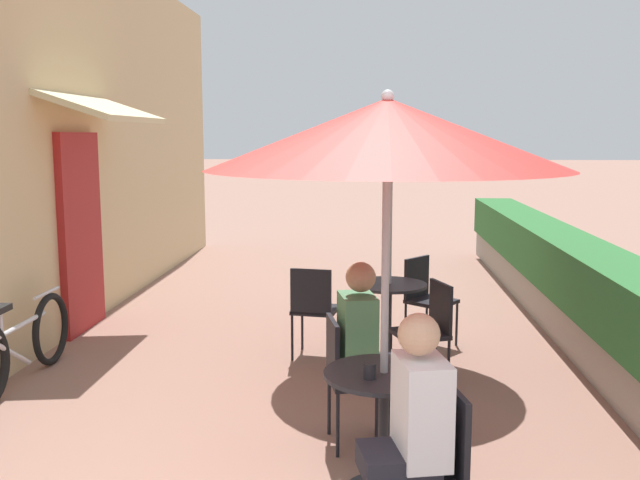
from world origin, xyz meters
TOP-DOWN VIEW (x-y plane):
  - cafe_facade_wall at (-2.54, 5.19)m, footprint 0.98×10.64m
  - planter_hedge at (2.75, 5.22)m, footprint 0.60×9.64m
  - patio_table_near at (0.75, 1.43)m, footprint 0.69×0.69m
  - patio_umbrella_near at (0.75, 1.43)m, footprint 1.99×1.99m
  - cafe_chair_near_left at (0.97, 0.78)m, footprint 0.48×0.48m
  - seated_patron_near_left at (0.86, 0.75)m, footprint 0.46×0.40m
  - cafe_chair_near_right at (0.53, 2.09)m, footprint 0.48×0.48m
  - seated_patron_near_right at (0.64, 2.11)m, footprint 0.46×0.40m
  - coffee_cup_near at (0.67, 1.32)m, footprint 0.07×0.07m
  - patio_table_mid at (0.84, 3.90)m, footprint 0.69×0.69m
  - patio_umbrella_mid at (0.84, 3.90)m, footprint 1.99×1.99m
  - cafe_chair_mid_left at (1.22, 4.47)m, footprint 0.56×0.56m
  - cafe_chair_mid_right at (0.15, 3.93)m, footprint 0.46×0.46m
  - cafe_chair_mid_back at (1.15, 3.28)m, footprint 0.51×0.51m
  - bicycle_second at (-2.22, 3.05)m, footprint 0.10×1.75m

SIDE VIEW (x-z plane):
  - bicycle_second at x=-2.22m, z-range -0.03..0.72m
  - patio_table_near at x=0.75m, z-range 0.14..0.87m
  - patio_table_mid at x=0.84m, z-range 0.14..0.87m
  - cafe_chair_near_left at x=0.97m, z-range 0.08..0.95m
  - cafe_chair_near_right at x=0.53m, z-range 0.08..0.95m
  - cafe_chair_mid_left at x=1.22m, z-range 0.08..0.95m
  - cafe_chair_mid_right at x=0.15m, z-range 0.08..0.95m
  - cafe_chair_mid_back at x=1.15m, z-range 0.08..0.95m
  - planter_hedge at x=2.75m, z-range 0.03..1.04m
  - seated_patron_near_left at x=0.86m, z-range 0.06..1.31m
  - seated_patron_near_right at x=0.64m, z-range 0.06..1.31m
  - coffee_cup_near at x=0.67m, z-range 0.73..0.82m
  - patio_umbrella_near at x=0.75m, z-range 0.91..3.23m
  - patio_umbrella_mid at x=0.84m, z-range 0.91..3.23m
  - cafe_facade_wall at x=-2.54m, z-range -0.01..4.19m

